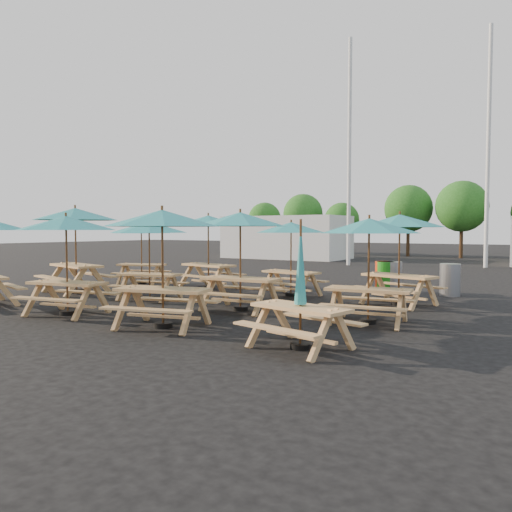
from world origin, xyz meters
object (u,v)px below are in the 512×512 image
Objects in this scene: picnic_unit_3 at (66,228)px; picnic_unit_7 at (240,224)px; picnic_unit_2 at (141,232)px; waste_bin_0 at (386,277)px; picnic_unit_4 at (149,231)px; picnic_unit_10 at (369,231)px; picnic_unit_9 at (300,296)px; waste_bin_1 at (385,276)px; waste_bin_2 at (392,277)px; picnic_unit_6 at (162,224)px; waste_bin_3 at (450,280)px; picnic_unit_1 at (75,218)px; picnic_unit_8 at (291,231)px; picnic_unit_11 at (400,225)px; picnic_unit_5 at (208,224)px.

picnic_unit_3 is 1.06× the size of picnic_unit_7.
waste_bin_0 is (7.95, 2.36, -1.36)m from picnic_unit_2.
picnic_unit_4 is 3.11m from picnic_unit_7.
picnic_unit_3 reaches higher than picnic_unit_10.
picnic_unit_7 is at bearing 150.11° from picnic_unit_9.
picnic_unit_4 is at bearing 170.62° from picnic_unit_10.
waste_bin_2 is (0.23, 0.03, 0.00)m from waste_bin_1.
picnic_unit_6 is 2.90× the size of waste_bin_1.
picnic_unit_10 reaches higher than waste_bin_3.
picnic_unit_4 is (-0.18, 2.75, -0.07)m from picnic_unit_3.
picnic_unit_1 reaches higher than picnic_unit_10.
picnic_unit_8 is at bearing 131.66° from picnic_unit_9.
waste_bin_3 is (3.85, 2.46, -1.39)m from picnic_unit_8.
picnic_unit_2 is at bearing -166.31° from waste_bin_3.
waste_bin_1 is 1.00× the size of waste_bin_3.
picnic_unit_1 is at bearing 141.87° from picnic_unit_6.
picnic_unit_2 reaches higher than waste_bin_1.
waste_bin_1 is (-0.05, 0.05, 0.00)m from waste_bin_0.
picnic_unit_10 is 5.65m from waste_bin_0.
picnic_unit_6 is 5.41m from picnic_unit_8.
picnic_unit_7 is at bearing -109.81° from waste_bin_2.
picnic_unit_11 is (3.12, -0.09, 0.15)m from picnic_unit_8.
picnic_unit_6 is 2.90× the size of waste_bin_3.
picnic_unit_8 is (-0.22, 2.91, -0.17)m from picnic_unit_7.
picnic_unit_1 is 1.21× the size of picnic_unit_4.
picnic_unit_11 is at bearing -65.27° from waste_bin_1.
picnic_unit_5 is at bearing -155.62° from waste_bin_2.
picnic_unit_2 is 4.15m from picnic_unit_4.
waste_bin_3 is (1.91, -0.01, 0.00)m from waste_bin_1.
picnic_unit_2 is at bearing 150.63° from picnic_unit_7.
picnic_unit_4 is 7.21m from waste_bin_1.
picnic_unit_11 is at bearing 30.56° from picnic_unit_1.
picnic_unit_6 reaches higher than picnic_unit_8.
picnic_unit_10 is (3.22, 2.52, -0.14)m from picnic_unit_6.
picnic_unit_11 is at bearing 40.51° from picnic_unit_7.
waste_bin_0 is at bearing -39.54° from waste_bin_1.
picnic_unit_11 is (9.08, -0.15, 0.18)m from picnic_unit_2.
waste_bin_3 is at bearing 24.26° from picnic_unit_4.
waste_bin_2 is (7.95, 5.31, -1.77)m from picnic_unit_1.
picnic_unit_8 is 3.43m from waste_bin_0.
picnic_unit_3 is 0.93× the size of picnic_unit_5.
picnic_unit_4 is 0.92× the size of picnic_unit_5.
picnic_unit_9 is 2.23× the size of waste_bin_2.
picnic_unit_1 is 3.22× the size of waste_bin_0.
picnic_unit_11 is at bearing -69.80° from waste_bin_2.
picnic_unit_4 is 6.54m from picnic_unit_11.
picnic_unit_1 is 1.11× the size of picnic_unit_6.
picnic_unit_6 is at bearing -103.79° from picnic_unit_11.
picnic_unit_5 reaches higher than waste_bin_2.
picnic_unit_11 is 2.95× the size of waste_bin_3.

